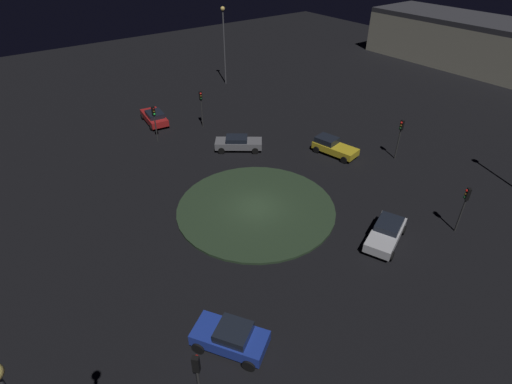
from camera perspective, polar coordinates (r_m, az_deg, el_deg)
The scene contains 14 objects.
ground_plane at distance 31.39m, azimuth 0.00°, elevation -2.44°, with size 118.12×118.12×0.00m, color black.
roundabout_island at distance 31.34m, azimuth 0.00°, elevation -2.31°, with size 12.38×12.38×0.18m, color #263823.
car_blue at distance 22.16m, azimuth -3.63°, elevation -19.94°, with size 3.66×4.27×1.56m.
car_red at distance 46.36m, azimuth -14.30°, elevation 10.34°, with size 2.54×4.74×1.45m.
car_grey at distance 39.43m, azimuth -2.55°, elevation 7.02°, with size 4.66×4.11×1.38m.
car_silver at distance 29.43m, azimuth 18.09°, elevation -5.53°, with size 4.71×3.33×1.39m.
car_yellow at distance 39.32m, azimuth 10.96°, elevation 6.38°, with size 2.73×4.54×1.51m.
traffic_light_northwest at distance 31.23m, azimuth 27.66°, elevation -1.18°, with size 0.38×0.39×3.72m.
traffic_light_south at distance 43.69m, azimuth -7.84°, elevation 12.60°, with size 0.35×0.39×4.00m.
traffic_light_west at distance 39.16m, azimuth 19.89°, elevation 8.07°, with size 0.37×0.32×3.89m.
traffic_light_south_near at distance 41.37m, azimuth -14.30°, elevation 10.31°, with size 0.32×0.37×3.74m.
traffic_light_northeast at distance 18.61m, azimuth -8.32°, elevation -24.33°, with size 0.39×0.39×4.19m.
streetlamp_southwest at distance 55.94m, azimuth -4.63°, elevation 21.50°, with size 0.56×0.56×9.86m.
store_building at distance 71.32m, azimuth 30.55°, elevation 17.45°, with size 11.13×36.82×6.88m.
Camera 1 is at (14.96, 20.23, 18.76)m, focal length 28.03 mm.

